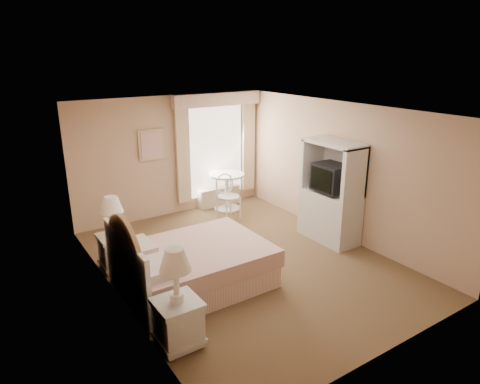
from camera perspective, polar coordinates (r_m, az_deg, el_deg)
room at (r=6.71m, az=0.79°, el=0.19°), size 4.21×5.51×2.51m
window at (r=9.40m, az=-3.03°, el=6.01°), size 2.05×0.22×2.51m
framed_art at (r=8.76m, az=-11.78°, el=6.15°), size 0.52×0.04×0.62m
bed at (r=6.39m, az=-6.75°, el=-9.74°), size 2.10×1.61×1.42m
nightstand_near at (r=5.20m, az=-8.33°, el=-15.39°), size 0.51×0.51×1.24m
nightstand_far at (r=7.10m, az=-16.32°, el=-6.44°), size 0.49×0.49×1.20m
round_table at (r=9.33m, az=-1.78°, el=0.87°), size 0.77×0.77×0.81m
cafe_chair at (r=8.87m, az=-1.77°, el=-0.09°), size 0.47×0.47×0.93m
armoire at (r=7.92m, az=12.00°, el=-1.03°), size 0.56×1.11×1.85m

